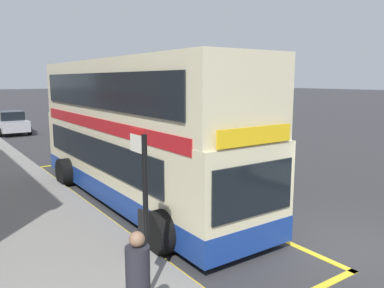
# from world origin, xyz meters

# --- Properties ---
(ground_plane) EXTENTS (260.00, 260.00, 0.00)m
(ground_plane) POSITION_xyz_m (0.00, 32.00, 0.00)
(ground_plane) COLOR #333335
(double_decker_bus) EXTENTS (3.21, 10.71, 4.40)m
(double_decker_bus) POSITION_xyz_m (-2.46, 6.03, 2.06)
(double_decker_bus) COLOR beige
(double_decker_bus) RESTS_ON ground
(bus_bay_markings) EXTENTS (3.06, 13.49, 0.01)m
(bus_bay_markings) POSITION_xyz_m (-2.47, 5.94, 0.01)
(bus_bay_markings) COLOR yellow
(bus_bay_markings) RESTS_ON ground
(bus_stop_sign) EXTENTS (0.09, 0.51, 2.88)m
(bus_stop_sign) POSITION_xyz_m (-4.94, 0.74, 1.81)
(bus_stop_sign) COLOR black
(bus_stop_sign) RESTS_ON pavement_near
(parked_car_white_distant) EXTENTS (2.09, 4.20, 1.62)m
(parked_car_white_distant) POSITION_xyz_m (2.96, 21.19, 0.80)
(parked_car_white_distant) COLOR silver
(parked_car_white_distant) RESTS_ON ground
(parked_car_silver_behind) EXTENTS (2.09, 4.20, 1.62)m
(parked_car_silver_behind) POSITION_xyz_m (-2.90, 24.71, 0.80)
(parked_car_silver_behind) COLOR #B2B5BA
(parked_car_silver_behind) RESTS_ON ground
(pedestrian_waiting_near_sign) EXTENTS (0.34, 0.34, 1.66)m
(pedestrian_waiting_near_sign) POSITION_xyz_m (-5.61, -0.34, 1.04)
(pedestrian_waiting_near_sign) COLOR maroon
(pedestrian_waiting_near_sign) RESTS_ON pavement_near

